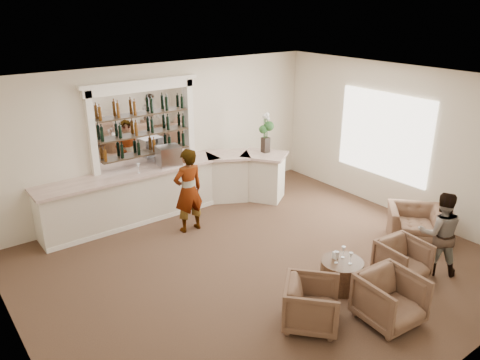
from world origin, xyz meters
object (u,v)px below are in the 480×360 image
Objects in this scene: armchair_right at (403,260)px; flower_vase at (266,130)px; sommelier at (188,191)px; armchair_center at (390,299)px; bar_counter at (171,189)px; guest at (440,233)px; armchair_far at (415,224)px; espresso_machine at (169,156)px; cocktail_table at (341,274)px; armchair_left at (312,304)px.

flower_vase is at bearing 89.90° from armchair_right.
sommelier is 2.08× the size of armchair_center.
bar_counter is 5.13m from armchair_right.
guest is 1.78× the size of armchair_center.
armchair_right is 1.58m from armchair_far.
flower_vase reaches higher than espresso_machine.
espresso_machine is (-0.81, 4.36, 1.11)m from cocktail_table.
guest reaches higher than armchair_far.
armchair_center is at bearing -74.70° from armchair_left.
armchair_right is at bearing -105.64° from armchair_far.
flower_vase is (2.43, 0.45, 0.79)m from sommelier.
espresso_machine is (-0.70, 5.40, 0.97)m from armchair_center.
armchair_right is 4.46m from flower_vase.
armchair_far is (3.42, -3.07, -0.56)m from sommelier.
guest is 3.11× the size of espresso_machine.
guest is (1.72, -0.67, 0.51)m from cocktail_table.
cocktail_table is at bearing -71.67° from espresso_machine.
armchair_center is at bearing -74.77° from espresso_machine.
armchair_center reaches higher than cocktail_table.
guest is at bearing -63.08° from bar_counter.
sommelier is 4.50m from armchair_center.
armchair_far reaches higher than cocktail_table.
armchair_left is 0.84× the size of flower_vase.
armchair_left is (-2.82, 0.27, -0.40)m from guest.
guest is 5.66m from espresso_machine.
bar_counter is 7.07× the size of armchair_left.
sommelier is 3.80m from armchair_left.
armchair_right is at bearing 24.12° from guest.
flower_vase is (2.32, -0.53, 1.11)m from bar_counter.
bar_counter is 5.24m from armchair_far.
sommelier reaches higher than bar_counter.
cocktail_table is at bearing -22.22° from armchair_left.
guest reaches higher than armchair_center.
armchair_center is (-0.11, -1.04, 0.14)m from cocktail_table.
armchair_right is at bearing -95.65° from flower_vase.
espresso_machine is (0.13, 1.01, 0.46)m from sommelier.
cocktail_table is 4.57m from espresso_machine.
cocktail_table is 0.82× the size of armchair_center.
sommelier is 1.86× the size of flower_vase.
armchair_center is 2.91m from armchair_far.
armchair_left is (-0.17, -3.76, -0.53)m from sommelier.
sommelier is at bearing 105.60° from cocktail_table.
armchair_center reaches higher than armchair_left.
armchair_right is 1.55× the size of espresso_machine.
armchair_center is at bearing -105.41° from armchair_far.
espresso_machine is at bearing 166.49° from flower_vase.
armchair_far is 2.11× the size of espresso_machine.
armchair_far is 1.08× the size of flower_vase.
cocktail_table is 4.33m from flower_vase.
guest is 4.58m from flower_vase.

